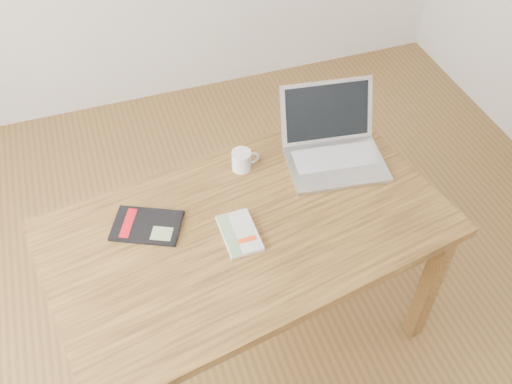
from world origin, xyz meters
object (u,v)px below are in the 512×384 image
object	(u,v)px
desk	(248,242)
laptop	(333,145)
white_guidebook	(239,233)
coffee_mug	(242,160)
black_guidebook	(147,226)

from	to	relation	value
desk	laptop	distance (m)	0.52
white_guidebook	laptop	size ratio (longest dim) A/B	0.47
coffee_mug	black_guidebook	bearing A→B (deg)	-155.70
black_guidebook	desk	bearing A→B (deg)	-83.08
white_guidebook	black_guidebook	size ratio (longest dim) A/B	0.69
white_guidebook	coffee_mug	size ratio (longest dim) A/B	1.78
white_guidebook	laptop	bearing A→B (deg)	29.18
black_guidebook	coffee_mug	world-z (taller)	coffee_mug
desk	coffee_mug	bearing A→B (deg)	66.19
black_guidebook	coffee_mug	size ratio (longest dim) A/B	2.57
laptop	coffee_mug	bearing A→B (deg)	-179.67
white_guidebook	coffee_mug	bearing A→B (deg)	69.84
laptop	coffee_mug	distance (m)	0.37
desk	white_guidebook	xyz separation A→B (m)	(-0.04, -0.03, 0.10)
white_guidebook	desk	bearing A→B (deg)	33.00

